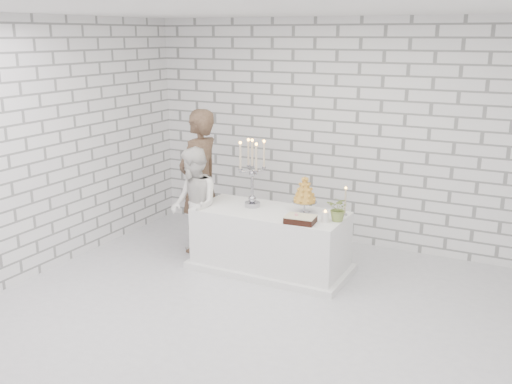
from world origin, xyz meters
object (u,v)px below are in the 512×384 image
object	(u,v)px
groom	(199,181)
croquembouche	(305,194)
cake_table	(270,240)
bride	(194,205)
candelabra	(252,173)

from	to	relation	value
groom	croquembouche	size ratio (longest dim) A/B	4.15
cake_table	groom	distance (m)	1.27
cake_table	croquembouche	world-z (taller)	croquembouche
bride	croquembouche	bearing A→B (deg)	55.67
groom	bride	xyz separation A→B (m)	(0.14, -0.34, -0.21)
cake_table	croquembouche	xyz separation A→B (m)	(0.39, 0.10, 0.60)
groom	bride	world-z (taller)	groom
groom	bride	distance (m)	0.42
bride	croquembouche	distance (m)	1.42
cake_table	candelabra	size ratio (longest dim) A/B	2.15
cake_table	groom	bearing A→B (deg)	170.00
cake_table	candelabra	world-z (taller)	candelabra
groom	bride	bearing A→B (deg)	28.60
candelabra	croquembouche	distance (m)	0.69
cake_table	bride	bearing A→B (deg)	-171.72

